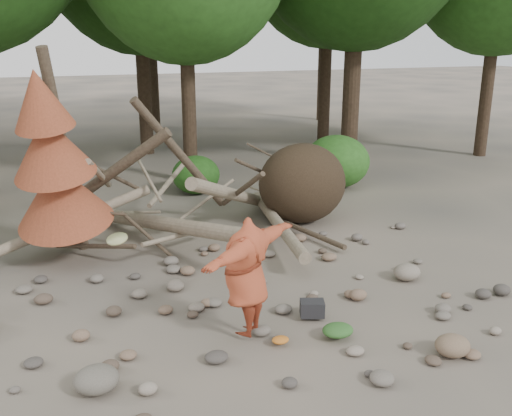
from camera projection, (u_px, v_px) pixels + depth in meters
name	position (u px, v px, depth m)	size (l,w,h in m)	color
ground	(268.00, 314.00, 9.62)	(120.00, 120.00, 0.00)	#514C44
deadfall_pile	(282.00, 188.00, 13.81)	(8.55, 5.24, 3.30)	#332619
dead_conifer	(54.00, 164.00, 10.98)	(2.06, 2.16, 4.35)	#4C3F30
bush_mid	(196.00, 175.00, 16.71)	(1.40, 1.40, 1.12)	#245719
bush_right	(336.00, 161.00, 17.32)	(2.00, 2.00, 1.60)	#2D6720
frisbee_thrower	(246.00, 277.00, 8.57)	(3.16, 1.91, 1.95)	#A54025
backpack	(312.00, 312.00, 9.41)	(0.39, 0.26, 0.26)	black
cloth_green	(338.00, 333.00, 8.81)	(0.49, 0.41, 0.19)	#2C5B24
cloth_orange	(280.00, 343.00, 8.62)	(0.27, 0.22, 0.10)	#B9661F
boulder_front_left	(97.00, 379.00, 7.48)	(0.60, 0.54, 0.36)	#655F54
boulder_front_right	(453.00, 346.00, 8.33)	(0.53, 0.47, 0.32)	#7C644D
boulder_mid_right	(407.00, 272.00, 10.90)	(0.52, 0.47, 0.31)	gray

